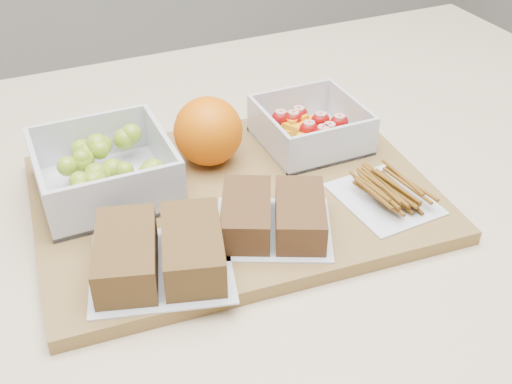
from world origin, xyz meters
TOP-DOWN VIEW (x-y plane):
  - cutting_board at (-0.03, 0.02)m, footprint 0.44×0.33m
  - grape_container at (-0.15, 0.08)m, footprint 0.14×0.14m
  - fruit_container at (0.10, 0.08)m, footprint 0.12×0.12m
  - orange at (-0.03, 0.09)m, footprint 0.08×0.08m
  - sandwich_bag_left at (-0.13, -0.06)m, footprint 0.15×0.14m
  - sandwich_bag_center at (-0.01, -0.05)m, footprint 0.15×0.14m
  - pretzel_bag at (0.11, -0.06)m, footprint 0.09×0.11m

SIDE VIEW (x-z plane):
  - cutting_board at x=-0.03m, z-range 0.90..0.92m
  - pretzel_bag at x=0.11m, z-range 0.92..0.94m
  - sandwich_bag_center at x=-0.01m, z-range 0.92..0.95m
  - fruit_container at x=0.10m, z-range 0.91..0.96m
  - sandwich_bag_left at x=-0.13m, z-range 0.92..0.96m
  - grape_container at x=-0.15m, z-range 0.91..0.97m
  - orange at x=-0.03m, z-range 0.92..0.99m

